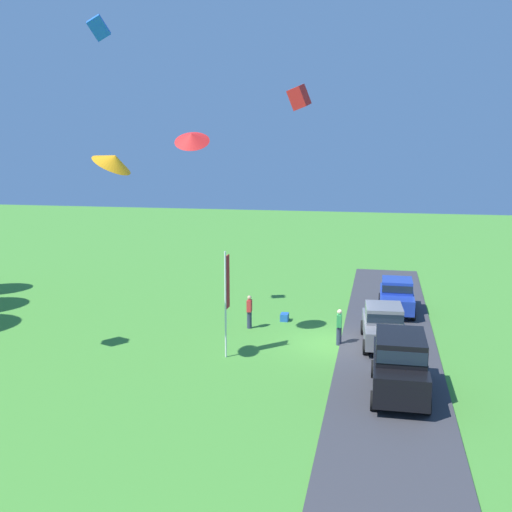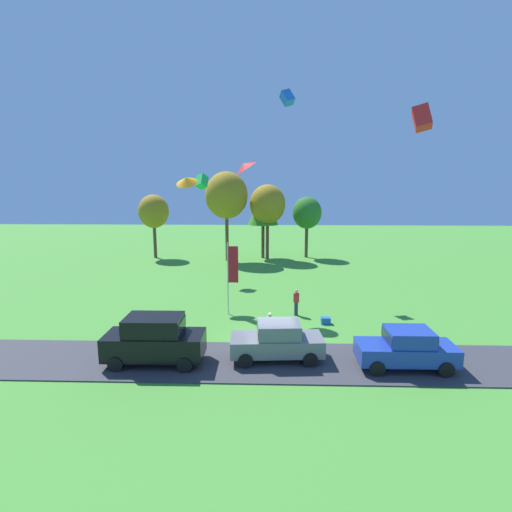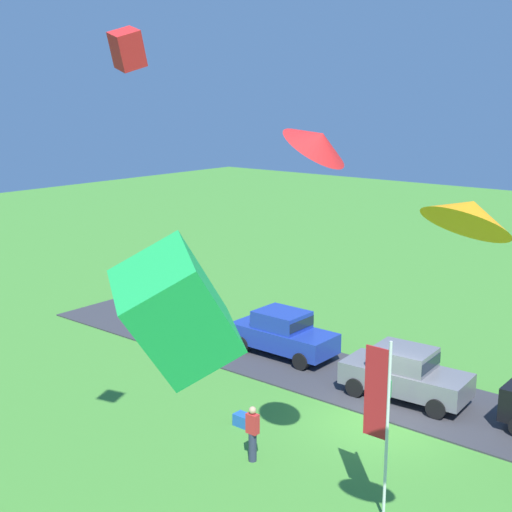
# 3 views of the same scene
# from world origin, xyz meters

# --- Properties ---
(ground_plane) EXTENTS (120.00, 120.00, 0.00)m
(ground_plane) POSITION_xyz_m (0.00, 0.00, 0.00)
(ground_plane) COLOR #478E33
(pavement_strip) EXTENTS (36.00, 4.40, 0.06)m
(pavement_strip) POSITION_xyz_m (0.00, -2.45, 0.03)
(pavement_strip) COLOR #38383D
(pavement_strip) RESTS_ON ground
(car_suv_mid_row) EXTENTS (4.62, 2.08, 2.28)m
(car_suv_mid_row) POSITION_xyz_m (-5.44, -2.79, 1.30)
(car_suv_mid_row) COLOR black
(car_suv_mid_row) RESTS_ON ground
(car_sedan_near_entrance) EXTENTS (4.51, 2.19, 1.84)m
(car_sedan_near_entrance) POSITION_xyz_m (0.32, -2.21, 1.04)
(car_sedan_near_entrance) COLOR slate
(car_sedan_near_entrance) RESTS_ON ground
(car_sedan_far_end) EXTENTS (4.40, 1.95, 1.84)m
(car_sedan_far_end) POSITION_xyz_m (6.21, -2.92, 1.04)
(car_sedan_far_end) COLOR #1E389E
(car_sedan_far_end) RESTS_ON ground
(person_on_lawn) EXTENTS (0.36, 0.24, 1.71)m
(person_on_lawn) POSITION_xyz_m (1.68, 4.46, 0.88)
(person_on_lawn) COLOR #2D334C
(person_on_lawn) RESTS_ON ground
(person_watching_sky) EXTENTS (0.36, 0.24, 1.71)m
(person_watching_sky) POSITION_xyz_m (-0.03, -0.19, 0.88)
(person_watching_sky) COLOR #2D334C
(person_watching_sky) RESTS_ON ground
(tree_far_right) EXTENTS (3.38, 3.38, 7.13)m
(tree_far_right) POSITION_xyz_m (-12.98, 24.08, 5.24)
(tree_far_right) COLOR brown
(tree_far_right) RESTS_ON ground
(tree_left_of_center) EXTENTS (4.55, 4.55, 9.61)m
(tree_left_of_center) POSITION_xyz_m (-4.63, 22.68, 7.08)
(tree_left_of_center) COLOR brown
(tree_left_of_center) RESTS_ON ground
(tree_lone_near) EXTENTS (3.42, 3.42, 7.22)m
(tree_lone_near) POSITION_xyz_m (-0.73, 24.40, 5.47)
(tree_lone_near) COLOR brown
(tree_lone_near) RESTS_ON ground
(tree_center_back) EXTENTS (3.91, 3.91, 8.25)m
(tree_center_back) POSITION_xyz_m (-0.24, 23.67, 6.07)
(tree_center_back) COLOR brown
(tree_center_back) RESTS_ON ground
(tree_right_of_center) EXTENTS (3.26, 3.26, 6.88)m
(tree_right_of_center) POSITION_xyz_m (4.22, 24.91, 5.05)
(tree_right_of_center) COLOR brown
(tree_right_of_center) RESTS_ON ground
(flag_banner) EXTENTS (0.71, 0.08, 4.72)m
(flag_banner) POSITION_xyz_m (-2.48, 4.55, 2.99)
(flag_banner) COLOR silver
(flag_banner) RESTS_ON ground
(cooler_box) EXTENTS (0.56, 0.40, 0.40)m
(cooler_box) POSITION_xyz_m (3.37, 2.92, 0.20)
(cooler_box) COLOR blue
(cooler_box) RESTS_ON ground
(kite_box_trailing_tail) EXTENTS (1.21, 1.26, 1.38)m
(kite_box_trailing_tail) POSITION_xyz_m (1.25, 11.82, 14.80)
(kite_box_trailing_tail) COLOR blue
(kite_box_high_left) EXTENTS (1.12, 1.48, 1.47)m
(kite_box_high_left) POSITION_xyz_m (-5.92, 14.67, 8.53)
(kite_box_high_left) COLOR green
(kite_box_high_right) EXTENTS (1.25, 1.41, 1.57)m
(kite_box_high_right) POSITION_xyz_m (8.29, 2.97, 11.94)
(kite_box_high_right) COLOR red
(kite_delta_mid_center) EXTENTS (1.74, 1.77, 1.16)m
(kite_delta_mid_center) POSITION_xyz_m (-1.68, 6.27, 9.51)
(kite_delta_mid_center) COLOR red
(kite_delta_low_drifter) EXTENTS (1.78, 1.80, 1.11)m
(kite_delta_low_drifter) POSITION_xyz_m (-5.89, 8.00, 8.60)
(kite_delta_low_drifter) COLOR orange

